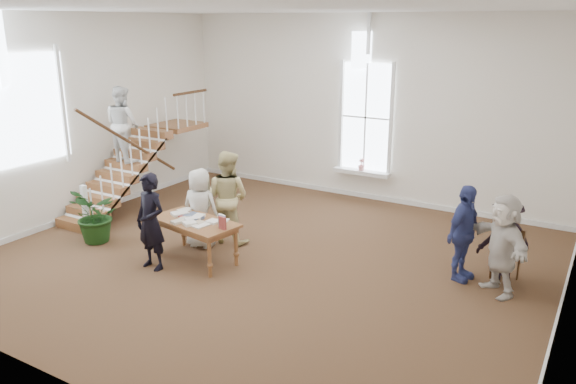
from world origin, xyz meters
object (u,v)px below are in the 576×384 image
Objects in this scene: elderly_woman at (200,208)px; person_yellow at (228,197)px; woman_cluster_b at (505,238)px; side_chair at (509,251)px; police_officer at (151,222)px; library_table at (194,224)px; floor_plant at (96,216)px; woman_cluster_c at (502,245)px; woman_cluster_a at (463,233)px.

elderly_woman is 0.85× the size of person_yellow.
woman_cluster_b is (5.10, 1.06, -0.21)m from person_yellow.
person_yellow is at bearing -146.74° from side_chair.
police_officer is at bearing 75.19° from person_yellow.
floor_plant is at bearing -162.43° from library_table.
police_officer is at bearing -114.06° from library_table.
woman_cluster_b is (5.40, 1.56, -0.06)m from elderly_woman.
person_yellow is 1.28× the size of woman_cluster_b.
woman_cluster_c reaches higher than floor_plant.
police_officer is at bearing 128.69° from woman_cluster_a.
woman_cluster_b is at bearing 142.08° from woman_cluster_c.
library_table is at bearing 7.88° from floor_plant.
library_table is at bearing -15.31° from woman_cluster_b.
library_table is 0.81m from police_officer.
side_chair is at bearing 18.35° from floor_plant.
side_chair is (5.20, 1.06, -0.44)m from person_yellow.
elderly_woman reaches higher than side_chair.
floor_plant reaches higher than library_table.
woman_cluster_a is at bearing -174.22° from person_yellow.
police_officer is 1.11× the size of elderly_woman.
person_yellow reaches higher than elderly_woman.
elderly_woman is at bearing 116.00° from woman_cluster_a.
woman_cluster_b is 1.29× the size of floor_plant.
woman_cluster_c is 0.73m from side_chair.
library_table is 5.50m from woman_cluster_b.
police_officer is 5.97m from woman_cluster_c.
woman_cluster_c is (5.57, 2.16, -0.04)m from police_officer.
side_chair is at bearing 31.88° from police_officer.
police_officer is 6.18m from woman_cluster_b.
person_yellow is at bearing -129.02° from woman_cluster_c.
woman_cluster_a is at bearing -1.47° from woman_cluster_b.
elderly_woman is (0.10, 1.25, -0.09)m from police_officer.
woman_cluster_c is at bearing 26.45° from police_officer.
person_yellow reaches higher than police_officer.
woman_cluster_c is at bearing 26.03° from library_table.
woman_cluster_c is at bearing -177.40° from person_yellow.
woman_cluster_a is at bearing 30.95° from police_officer.
woman_cluster_b is at bearing 18.60° from floor_plant.
woman_cluster_a reaches higher than side_chair.
police_officer is 5.44m from woman_cluster_a.
woman_cluster_a reaches higher than elderly_woman.
woman_cluster_b is (5.07, 2.15, 0.02)m from library_table.
woman_cluster_a is (4.80, 1.11, 0.05)m from elderly_woman.
woman_cluster_c is at bearing -93.77° from woman_cluster_a.
library_table is 1.12m from person_yellow.
floor_plant is at bearing 119.67° from woman_cluster_a.
woman_cluster_b is (5.50, 2.81, -0.15)m from police_officer.
elderly_woman is 0.60m from person_yellow.
person_yellow reaches higher than floor_plant.
floor_plant is at bearing 30.31° from person_yellow.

